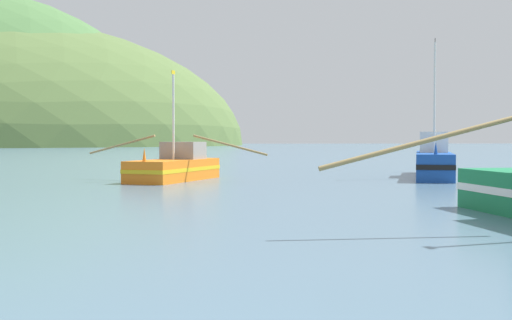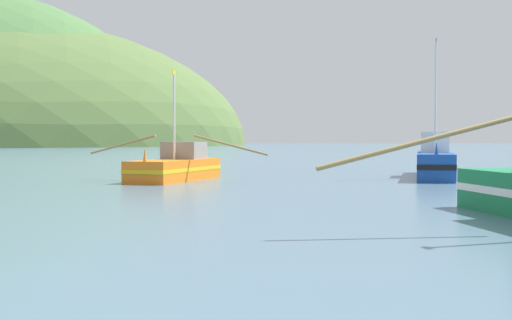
# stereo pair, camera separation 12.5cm
# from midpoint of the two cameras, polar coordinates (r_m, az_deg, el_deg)

# --- Properties ---
(fishing_boat_blue) EXTENTS (5.44, 11.00, 8.12)m
(fishing_boat_blue) POSITION_cam_midpoint_polar(r_m,az_deg,el_deg) (39.97, 15.65, -0.13)
(fishing_boat_blue) COLOR #19479E
(fishing_boat_blue) RESTS_ON ground
(fishing_boat_orange) EXTENTS (9.96, 7.46, 6.04)m
(fishing_boat_orange) POSITION_cam_midpoint_polar(r_m,az_deg,el_deg) (35.80, -7.01, -0.61)
(fishing_boat_orange) COLOR orange
(fishing_boat_orange) RESTS_ON ground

